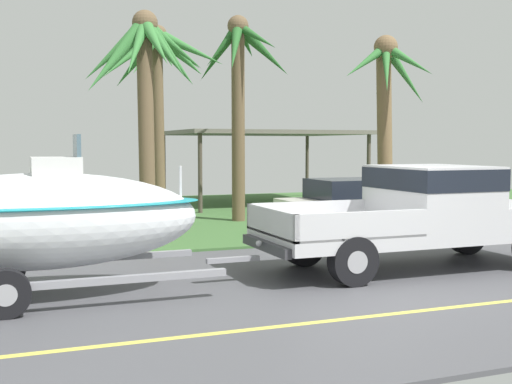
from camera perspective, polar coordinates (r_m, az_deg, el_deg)
ground at (r=18.41m, az=-4.21°, el=-2.89°), size 36.00×22.00×0.11m
pickup_truck_towing at (r=12.37m, az=14.94°, el=-1.58°), size 5.89×2.13×1.86m
boat_on_trailer at (r=9.99m, az=-18.40°, el=-2.37°), size 6.04×2.20×2.40m
parked_sedan_far at (r=16.93m, az=9.73°, el=-1.23°), size 4.62×1.81×1.38m
carport_awning at (r=24.32m, az=0.46°, el=5.05°), size 6.71×5.49×2.74m
palm_tree_near_left at (r=18.04m, az=-8.54°, el=10.75°), size 3.36×2.96×5.45m
palm_tree_near_right at (r=19.82m, az=11.27°, el=8.54°), size 3.02×2.89×5.46m
palm_tree_far_left at (r=15.34m, az=-9.77°, el=10.64°), size 3.30×3.55×5.30m
palm_tree_far_right at (r=18.91m, az=-1.38°, el=10.29°), size 2.81×3.17×5.89m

